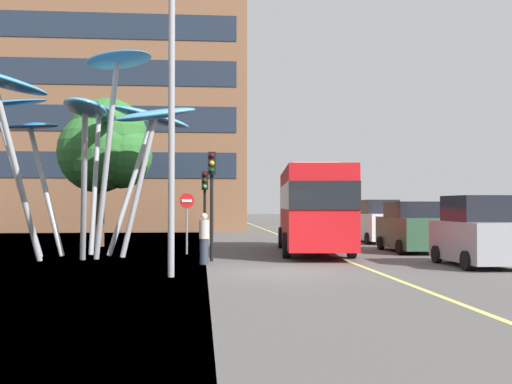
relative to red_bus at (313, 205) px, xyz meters
name	(u,v)px	position (x,y,z in m)	size (l,w,h in m)	color
ground	(260,274)	(-2.89, -7.30, -2.05)	(120.00, 240.00, 0.10)	#54514F
red_bus	(313,205)	(0.00, 0.00, 0.00)	(3.35, 9.85, 3.66)	red
leaf_sculpture	(80,114)	(-9.18, -1.77, 3.41)	(9.99, 9.13, 7.44)	#9EA0A5
traffic_light_kerb_near	(212,182)	(-4.26, -3.60, 0.78)	(0.28, 0.42, 3.85)	black
traffic_light_kerb_far	(205,193)	(-4.47, 1.76, 0.50)	(0.28, 0.42, 3.44)	black
car_parked_near	(477,234)	(4.26, -6.14, -0.94)	(1.94, 3.93, 2.29)	gray
car_parked_mid	(411,228)	(4.21, 0.19, -0.99)	(2.00, 4.36, 2.13)	#2D5138
car_parked_far	(378,223)	(4.63, 6.64, -0.94)	(2.00, 4.26, 2.26)	silver
street_lamp	(182,84)	(-5.16, -8.35, 3.35)	(1.51, 0.44, 8.55)	gray
tree_pavement_near	(109,149)	(-8.98, 4.40, 2.64)	(4.36, 5.42, 7.03)	brown
tree_pavement_far	(155,159)	(-8.15, 23.37, 3.51)	(4.70, 5.49, 8.49)	brown
pedestrian	(204,239)	(-4.53, -4.71, -1.14)	(0.34, 0.34, 1.71)	#2D3342
no_entry_sign	(187,214)	(-5.20, -0.26, -0.36)	(0.60, 0.12, 2.45)	gray
backdrop_building	(80,62)	(-14.26, 25.55, 11.44)	(25.99, 10.54, 26.87)	brown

